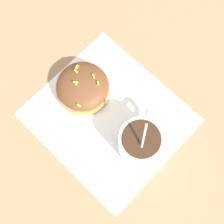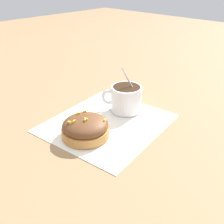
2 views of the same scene
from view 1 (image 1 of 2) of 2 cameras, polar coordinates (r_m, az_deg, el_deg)
ground_plane at (r=0.60m, az=-0.60°, el=-0.97°), size 3.00×3.00×0.00m
paper_napkin at (r=0.59m, az=-0.61°, el=-0.94°), size 0.30×0.28×0.00m
coffee_cup at (r=0.55m, az=5.17°, el=-5.35°), size 0.08×0.09×0.12m
frosted_pastry at (r=0.59m, az=-5.35°, el=4.54°), size 0.10×0.10×0.05m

